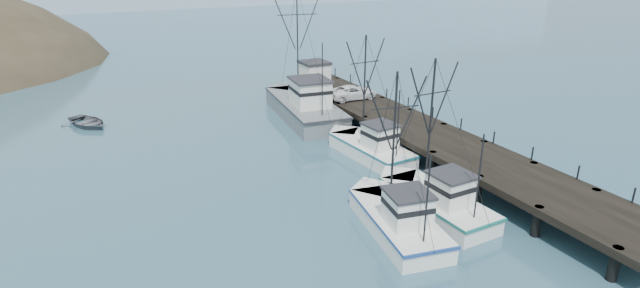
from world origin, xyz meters
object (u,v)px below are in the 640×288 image
object	(u,v)px
pickup_truck	(353,92)
trawler_mid	(396,218)
trawler_far	(369,147)
trawler_near	(434,200)
work_vessel	(303,105)
pier	(420,131)
pier_shed	(314,73)
motorboat	(88,126)

from	to	relation	value
pickup_truck	trawler_mid	bearing A→B (deg)	158.35
trawler_far	pickup_truck	distance (m)	11.20
trawler_near	work_vessel	xyz separation A→B (m)	(1.05, 23.03, 0.41)
work_vessel	trawler_near	bearing A→B (deg)	-92.62
pier	pickup_truck	bearing A→B (deg)	92.77
pier	work_vessel	xyz separation A→B (m)	(-5.10, 13.37, -0.46)
trawler_mid	pickup_truck	xyz separation A→B (m)	(9.31, 21.40, 1.91)
pier_shed	pickup_truck	distance (m)	7.26
trawler_near	work_vessel	distance (m)	23.06
trawler_mid	pickup_truck	distance (m)	23.42
trawler_near	motorboat	size ratio (longest dim) A/B	1.96
pier	trawler_near	bearing A→B (deg)	-122.49
motorboat	work_vessel	bearing A→B (deg)	-42.67
trawler_far	trawler_mid	bearing A→B (deg)	-114.20
trawler_mid	motorboat	bearing A→B (deg)	117.50
trawler_far	motorboat	distance (m)	28.81
trawler_near	trawler_far	world-z (taller)	trawler_near
pier	trawler_far	distance (m)	4.91
trawler_near	trawler_far	bearing A→B (deg)	82.49
pier	work_vessel	bearing A→B (deg)	110.86
motorboat	trawler_near	bearing A→B (deg)	-80.92
trawler_far	work_vessel	bearing A→B (deg)	91.38
work_vessel	motorboat	distance (m)	21.93
pickup_truck	motorboat	size ratio (longest dim) A/B	0.97
pier	trawler_mid	size ratio (longest dim) A/B	4.30
pier	trawler_far	bearing A→B (deg)	172.17
pickup_truck	motorboat	bearing A→B (deg)	71.45
pier_shed	pickup_truck	xyz separation A→B (m)	(0.98, -7.16, -0.70)
trawler_far	pickup_truck	bearing A→B (deg)	67.27
trawler_far	motorboat	size ratio (longest dim) A/B	1.95
pier	pier_shed	xyz separation A→B (m)	(-1.50, 18.00, 1.73)
trawler_near	trawler_far	distance (m)	10.41
trawler_far	pickup_truck	size ratio (longest dim) A/B	2.02
trawler_near	pickup_truck	distance (m)	21.34
motorboat	pier_shed	bearing A→B (deg)	-29.63
trawler_far	motorboat	xyz separation A→B (m)	(-21.09, 19.61, -0.82)
pier	motorboat	world-z (taller)	pier
pier_shed	trawler_mid	bearing A→B (deg)	-106.26
work_vessel	motorboat	size ratio (longest dim) A/B	3.08
work_vessel	pier_shed	world-z (taller)	work_vessel
work_vessel	motorboat	xyz separation A→B (m)	(-20.78, 6.89, -1.23)
trawler_far	motorboat	bearing A→B (deg)	137.09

